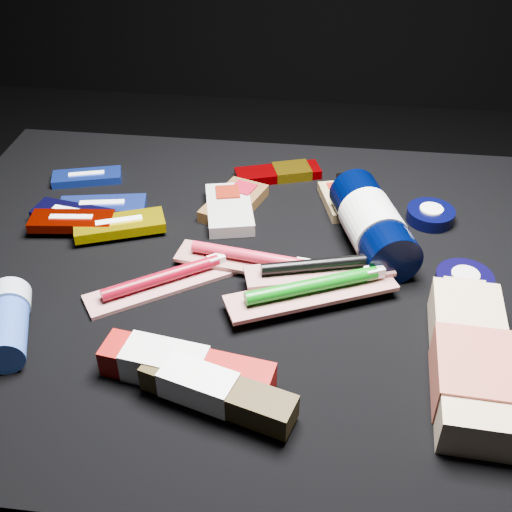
# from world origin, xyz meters

# --- Properties ---
(ground) EXTENTS (3.00, 3.00, 0.00)m
(ground) POSITION_xyz_m (0.00, 0.00, 0.00)
(ground) COLOR black
(ground) RESTS_ON ground
(cloth_table) EXTENTS (0.98, 0.78, 0.40)m
(cloth_table) POSITION_xyz_m (0.00, 0.00, 0.20)
(cloth_table) COLOR black
(cloth_table) RESTS_ON ground
(luna_bar_0) EXTENTS (0.12, 0.07, 0.02)m
(luna_bar_0) POSITION_xyz_m (-0.30, 0.21, 0.41)
(luna_bar_0) COLOR #1631A2
(luna_bar_0) RESTS_ON cloth_table
(luna_bar_1) EXTENTS (0.14, 0.07, 0.02)m
(luna_bar_1) POSITION_xyz_m (-0.24, 0.12, 0.41)
(luna_bar_1) COLOR #1F37AA
(luna_bar_1) RESTS_ON cloth_table
(luna_bar_2) EXTENTS (0.13, 0.07, 0.02)m
(luna_bar_2) POSITION_xyz_m (-0.28, 0.09, 0.41)
(luna_bar_2) COLOR black
(luna_bar_2) RESTS_ON cloth_table
(luna_bar_3) EXTENTS (0.14, 0.10, 0.02)m
(luna_bar_3) POSITION_xyz_m (-0.20, 0.07, 0.42)
(luna_bar_3) COLOR #CBB100
(luna_bar_3) RESTS_ON cloth_table
(luna_bar_4) EXTENTS (0.13, 0.06, 0.02)m
(luna_bar_4) POSITION_xyz_m (-0.27, 0.07, 0.42)
(luna_bar_4) COLOR #690900
(luna_bar_4) RESTS_ON cloth_table
(clif_bar_0) EXTENTS (0.10, 0.14, 0.02)m
(clif_bar_0) POSITION_xyz_m (-0.04, 0.16, 0.41)
(clif_bar_0) COLOR brown
(clif_bar_0) RESTS_ON cloth_table
(clif_bar_1) EXTENTS (0.10, 0.14, 0.02)m
(clif_bar_1) POSITION_xyz_m (-0.04, 0.14, 0.41)
(clif_bar_1) COLOR #A2A39C
(clif_bar_1) RESTS_ON cloth_table
(clif_bar_2) EXTENTS (0.08, 0.11, 0.02)m
(clif_bar_2) POSITION_xyz_m (0.13, 0.19, 0.41)
(clif_bar_2) COLOR #9A8150
(clif_bar_2) RESTS_ON cloth_table
(power_bar) EXTENTS (0.15, 0.09, 0.02)m
(power_bar) POSITION_xyz_m (0.03, 0.27, 0.41)
(power_bar) COLOR #730003
(power_bar) RESTS_ON cloth_table
(lotion_bottle) EXTENTS (0.13, 0.25, 0.08)m
(lotion_bottle) POSITION_xyz_m (0.18, 0.08, 0.44)
(lotion_bottle) COLOR black
(lotion_bottle) RESTS_ON cloth_table
(cream_tin_upper) EXTENTS (0.07, 0.07, 0.02)m
(cream_tin_upper) POSITION_xyz_m (0.27, 0.16, 0.41)
(cream_tin_upper) COLOR black
(cream_tin_upper) RESTS_ON cloth_table
(cream_tin_lower) EXTENTS (0.08, 0.08, 0.02)m
(cream_tin_lower) POSITION_xyz_m (0.30, 0.00, 0.41)
(cream_tin_lower) COLOR black
(cream_tin_lower) RESTS_ON cloth_table
(bodywash_bottle) EXTENTS (0.09, 0.25, 0.05)m
(bodywash_bottle) POSITION_xyz_m (0.28, -0.17, 0.42)
(bodywash_bottle) COLOR tan
(bodywash_bottle) RESTS_ON cloth_table
(deodorant_stick) EXTENTS (0.09, 0.13, 0.05)m
(deodorant_stick) POSITION_xyz_m (-0.27, -0.17, 0.42)
(deodorant_stick) COLOR #27479D
(deodorant_stick) RESTS_ON cloth_table
(toothbrush_pack_0) EXTENTS (0.20, 0.16, 0.02)m
(toothbrush_pack_0) POSITION_xyz_m (-0.10, -0.05, 0.41)
(toothbrush_pack_0) COLOR beige
(toothbrush_pack_0) RESTS_ON cloth_table
(toothbrush_pack_1) EXTENTS (0.21, 0.08, 0.02)m
(toothbrush_pack_1) POSITION_xyz_m (0.01, 0.01, 0.42)
(toothbrush_pack_1) COLOR #AAA19E
(toothbrush_pack_1) RESTS_ON cloth_table
(toothbrush_pack_2) EXTENTS (0.23, 0.14, 0.03)m
(toothbrush_pack_2) POSITION_xyz_m (0.10, -0.06, 0.42)
(toothbrush_pack_2) COLOR #BDB4B0
(toothbrush_pack_2) RESTS_ON cloth_table
(toothbrush_pack_3) EXTENTS (0.21, 0.10, 0.02)m
(toothbrush_pack_3) POSITION_xyz_m (0.11, -0.02, 0.43)
(toothbrush_pack_3) COLOR #AEA9A2
(toothbrush_pack_3) RESTS_ON cloth_table
(toothpaste_carton_red) EXTENTS (0.21, 0.08, 0.04)m
(toothpaste_carton_red) POSITION_xyz_m (-0.05, -0.21, 0.42)
(toothpaste_carton_red) COLOR maroon
(toothpaste_carton_red) RESTS_ON cloth_table
(toothpaste_carton_green) EXTENTS (0.18, 0.09, 0.03)m
(toothpaste_carton_green) POSITION_xyz_m (-0.00, -0.24, 0.42)
(toothpaste_carton_green) COLOR #2F240D
(toothpaste_carton_green) RESTS_ON cloth_table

